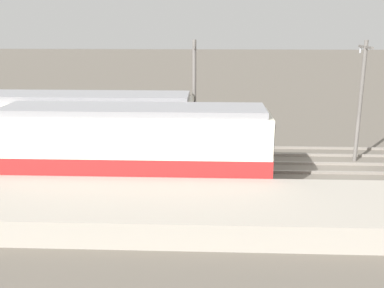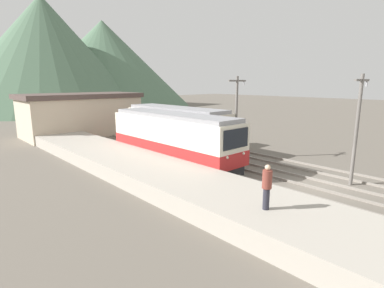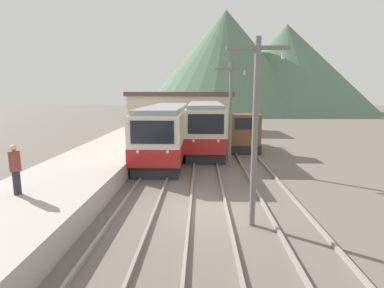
# 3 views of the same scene
# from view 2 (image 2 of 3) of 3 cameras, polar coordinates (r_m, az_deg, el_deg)

# --- Properties ---
(ground_plane) EXTENTS (200.00, 200.00, 0.00)m
(ground_plane) POSITION_cam_2_polar(r_m,az_deg,el_deg) (18.87, 22.61, -7.43)
(ground_plane) COLOR #665E54
(platform_left) EXTENTS (4.50, 54.00, 0.95)m
(platform_left) POSITION_cam_2_polar(r_m,az_deg,el_deg) (13.57, 11.37, -12.08)
(platform_left) COLOR #ADA599
(platform_left) RESTS_ON ground
(track_left) EXTENTS (1.54, 60.00, 0.14)m
(track_left) POSITION_cam_2_polar(r_m,az_deg,el_deg) (16.63, 18.82, -9.46)
(track_left) COLOR gray
(track_left) RESTS_ON ground
(track_center) EXTENTS (1.54, 60.00, 0.14)m
(track_center) POSITION_cam_2_polar(r_m,az_deg,el_deg) (19.02, 22.88, -7.08)
(track_center) COLOR gray
(track_center) RESTS_ON ground
(track_right) EXTENTS (1.54, 60.00, 0.14)m
(track_right) POSITION_cam_2_polar(r_m,az_deg,el_deg) (21.70, 26.19, -5.11)
(track_right) COLOR gray
(track_right) RESTS_ON ground
(commuter_train_left) EXTENTS (2.84, 12.02, 3.68)m
(commuter_train_left) POSITION_cam_2_polar(r_m,az_deg,el_deg) (22.32, -3.68, 0.87)
(commuter_train_left) COLOR #28282B
(commuter_train_left) RESTS_ON ground
(commuter_train_center) EXTENTS (2.84, 11.07, 3.78)m
(commuter_train_center) POSITION_cam_2_polar(r_m,az_deg,el_deg) (26.33, -3.07, 2.63)
(commuter_train_center) COLOR #28282B
(commuter_train_center) RESTS_ON ground
(shunting_locomotive) EXTENTS (2.40, 5.08, 3.00)m
(shunting_locomotive) POSITION_cam_2_polar(r_m,az_deg,el_deg) (28.49, 1.42, 2.22)
(shunting_locomotive) COLOR #28282B
(shunting_locomotive) RESTS_ON ground
(catenary_mast_near) EXTENTS (2.00, 0.20, 6.35)m
(catenary_mast_near) POSITION_cam_2_polar(r_m,az_deg,el_deg) (19.24, 28.91, 3.06)
(catenary_mast_near) COLOR slate
(catenary_mast_near) RESTS_ON ground
(catenary_mast_mid) EXTENTS (2.00, 0.20, 6.35)m
(catenary_mast_mid) POSITION_cam_2_polar(r_m,az_deg,el_deg) (23.37, 8.44, 5.66)
(catenary_mast_mid) COLOR slate
(catenary_mast_mid) RESTS_ON ground
(person_on_platform) EXTENTS (0.38, 0.38, 1.83)m
(person_on_platform) POSITION_cam_2_polar(r_m,az_deg,el_deg) (12.15, 14.07, -7.61)
(person_on_platform) COLOR #282833
(person_on_platform) RESTS_ON platform_left
(station_building) EXTENTS (12.60, 6.30, 4.67)m
(station_building) POSITION_cam_2_polar(r_m,az_deg,el_deg) (36.06, -20.27, 5.35)
(station_building) COLOR beige
(station_building) RESTS_ON ground
(mountain_backdrop) EXTENTS (56.69, 45.13, 23.47)m
(mountain_backdrop) POSITION_cam_2_polar(r_m,az_deg,el_deg) (77.00, -20.98, 14.82)
(mountain_backdrop) COLOR #517056
(mountain_backdrop) RESTS_ON ground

